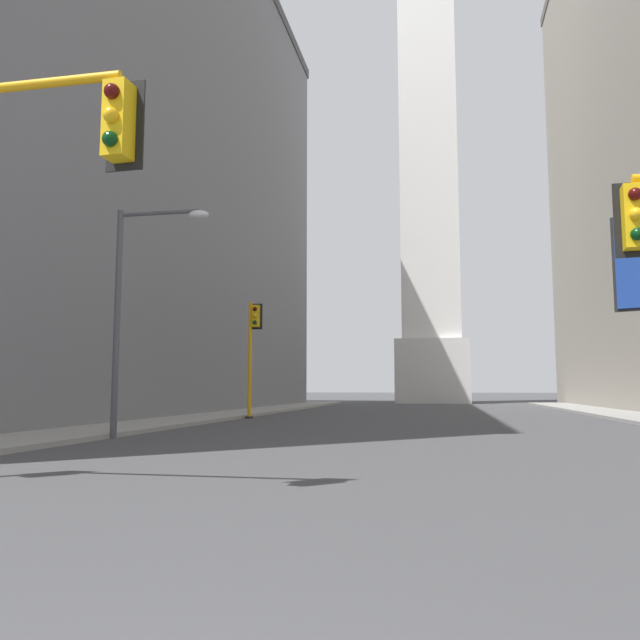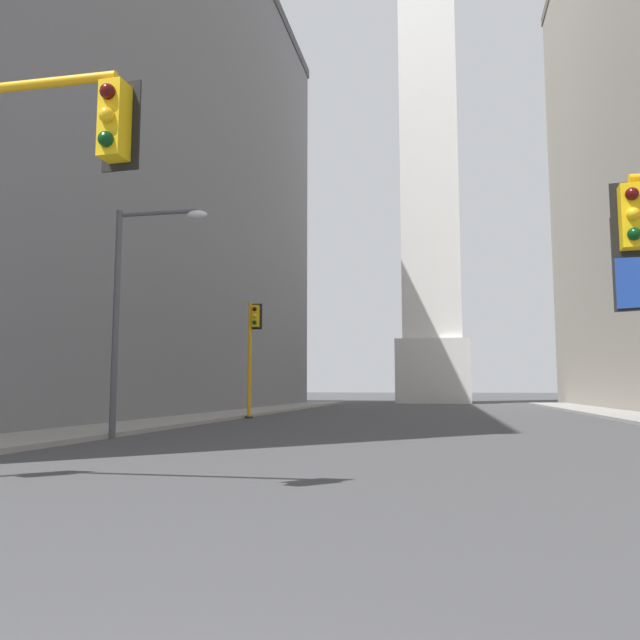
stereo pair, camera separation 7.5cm
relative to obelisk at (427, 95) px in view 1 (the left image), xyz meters
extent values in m
cube|color=gray|center=(-11.28, -40.04, -32.19)|extent=(5.00, 75.07, 0.15)
cube|color=slate|center=(-23.34, -30.86, -15.71)|extent=(22.68, 52.48, 33.12)
cube|color=silver|center=(0.00, 0.00, -29.13)|extent=(7.17, 7.17, 6.27)
cube|color=white|center=(0.00, 0.00, 1.50)|extent=(5.74, 5.74, 55.00)
cube|color=#E5B20F|center=(4.27, -52.75, -27.88)|extent=(0.37, 0.37, 1.10)
cube|color=black|center=(4.29, -52.58, -27.88)|extent=(0.58, 0.08, 1.32)
sphere|color=#410907|center=(4.26, -52.94, -27.54)|extent=(0.22, 0.22, 0.22)
sphere|color=yellow|center=(4.26, -52.94, -27.88)|extent=(0.22, 0.22, 0.22)
sphere|color=#073410|center=(4.26, -52.94, -28.22)|extent=(0.22, 0.22, 0.22)
cube|color=#E5B20F|center=(-3.33, -56.22, -27.03)|extent=(0.36, 0.36, 1.10)
cube|color=black|center=(-3.32, -56.04, -27.03)|extent=(0.58, 0.06, 1.32)
sphere|color=#410907|center=(-3.34, -56.41, -26.69)|extent=(0.22, 0.22, 0.22)
sphere|color=yellow|center=(-3.34, -56.41, -27.03)|extent=(0.22, 0.22, 0.22)
sphere|color=#073410|center=(-3.34, -56.41, -27.38)|extent=(0.22, 0.22, 0.22)
cylinder|color=orange|center=(-8.50, -33.79, -29.35)|extent=(0.18, 0.18, 5.82)
cylinder|color=#262626|center=(-8.50, -33.79, -32.22)|extent=(0.40, 0.40, 0.10)
cube|color=#E5B20F|center=(-8.21, -33.79, -27.14)|extent=(0.34, 0.34, 1.10)
cube|color=black|center=(-8.21, -33.61, -27.14)|extent=(0.58, 0.04, 1.32)
sphere|color=#410907|center=(-8.21, -33.98, -26.80)|extent=(0.22, 0.22, 0.22)
sphere|color=yellow|center=(-8.21, -33.98, -27.14)|extent=(0.22, 0.22, 0.22)
sphere|color=#073410|center=(-8.21, -33.98, -27.48)|extent=(0.22, 0.22, 0.22)
cylinder|color=#4C4C51|center=(-8.73, -46.46, -28.75)|extent=(0.20, 0.20, 7.03)
cylinder|color=#4C4C51|center=(-7.45, -46.46, -25.39)|extent=(2.58, 0.12, 0.12)
sphere|color=#4C4C51|center=(-8.73, -46.46, -25.39)|extent=(0.20, 0.20, 0.20)
ellipsoid|color=silver|center=(-6.16, -46.46, -25.51)|extent=(0.64, 0.36, 0.26)
camera|label=1|loc=(1.06, -63.88, -30.75)|focal=35.00mm
camera|label=2|loc=(1.13, -63.86, -30.75)|focal=35.00mm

